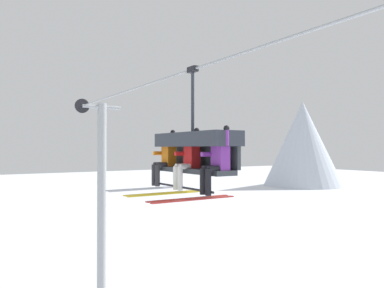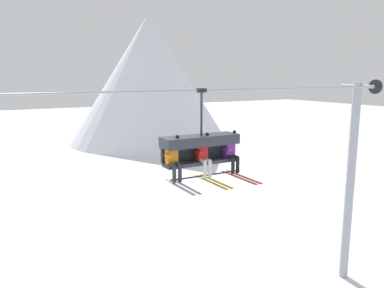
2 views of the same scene
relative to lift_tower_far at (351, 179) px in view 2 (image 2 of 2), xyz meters
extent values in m
cone|color=white|center=(6.48, 37.58, 3.90)|extent=(21.55, 21.55, 16.83)
cylinder|color=#9EA3A8|center=(0.00, 0.02, -0.23)|extent=(0.36, 0.36, 8.57)
cylinder|color=#9EA3A8|center=(0.00, 0.02, 3.90)|extent=(0.16, 1.60, 0.16)
cylinder|color=black|center=(0.00, -0.78, 3.90)|extent=(0.08, 0.56, 0.56)
cylinder|color=#9EA3A8|center=(-7.94, -0.78, 3.90)|extent=(17.88, 0.05, 0.05)
cube|color=#33383D|center=(-7.88, -0.78, 1.78)|extent=(2.36, 0.48, 0.10)
cube|color=#33383D|center=(-7.88, -0.50, 2.05)|extent=(2.36, 0.08, 0.45)
cube|color=#2D333D|center=(-7.88, -0.72, 2.43)|extent=(2.41, 0.68, 0.30)
cylinder|color=black|center=(-7.88, -1.10, 1.45)|extent=(2.36, 0.04, 0.04)
cylinder|color=#2D333D|center=(-7.88, -0.78, 3.22)|extent=(0.07, 0.07, 1.28)
cube|color=black|center=(-7.88, -0.78, 3.90)|extent=(0.28, 0.12, 0.12)
cube|color=orange|center=(-8.88, -0.80, 2.09)|extent=(0.32, 0.22, 0.52)
sphere|color=black|center=(-8.88, -0.80, 2.45)|extent=(0.22, 0.22, 0.22)
ellipsoid|color=black|center=(-8.88, -0.90, 2.45)|extent=(0.17, 0.04, 0.08)
cylinder|color=#2D2D33|center=(-8.96, -0.97, 1.87)|extent=(0.11, 0.34, 0.11)
cylinder|color=#2D2D33|center=(-8.79, -0.97, 1.87)|extent=(0.11, 0.34, 0.11)
cylinder|color=#2D2D33|center=(-8.96, -1.14, 1.63)|extent=(0.11, 0.11, 0.48)
cylinder|color=#2D2D33|center=(-8.79, -1.14, 1.63)|extent=(0.11, 0.11, 0.48)
cube|color=#B2B2BC|center=(-8.96, -1.44, 1.34)|extent=(0.09, 1.70, 0.02)
cube|color=#B2B2BC|center=(-8.79, -1.44, 1.34)|extent=(0.09, 1.70, 0.02)
cylinder|color=orange|center=(-9.06, -0.95, 2.13)|extent=(0.09, 0.30, 0.09)
cylinder|color=orange|center=(-8.69, -0.80, 2.44)|extent=(0.09, 0.09, 0.30)
sphere|color=black|center=(-8.69, -0.80, 2.61)|extent=(0.11, 0.11, 0.11)
cube|color=red|center=(-7.88, -0.80, 2.09)|extent=(0.32, 0.22, 0.52)
sphere|color=maroon|center=(-7.88, -0.80, 2.45)|extent=(0.22, 0.22, 0.22)
ellipsoid|color=black|center=(-7.88, -0.90, 2.45)|extent=(0.17, 0.04, 0.08)
cylinder|color=silver|center=(-7.97, -0.97, 1.87)|extent=(0.11, 0.34, 0.11)
cylinder|color=silver|center=(-7.80, -0.97, 1.87)|extent=(0.11, 0.34, 0.11)
cylinder|color=silver|center=(-7.97, -1.14, 1.63)|extent=(0.11, 0.11, 0.48)
cylinder|color=silver|center=(-7.80, -1.14, 1.63)|extent=(0.11, 0.11, 0.48)
cube|color=gold|center=(-7.97, -1.44, 1.34)|extent=(0.09, 1.70, 0.02)
cube|color=gold|center=(-7.80, -1.44, 1.34)|extent=(0.09, 1.70, 0.02)
cylinder|color=red|center=(-8.07, -0.95, 2.13)|extent=(0.09, 0.30, 0.09)
cylinder|color=red|center=(-7.70, -0.80, 2.44)|extent=(0.09, 0.09, 0.30)
sphere|color=black|center=(-7.70, -0.80, 2.61)|extent=(0.11, 0.11, 0.11)
cube|color=purple|center=(-6.89, -0.80, 2.09)|extent=(0.32, 0.22, 0.52)
sphere|color=black|center=(-6.89, -0.80, 2.45)|extent=(0.22, 0.22, 0.22)
ellipsoid|color=black|center=(-6.89, -0.90, 2.45)|extent=(0.17, 0.04, 0.08)
cylinder|color=black|center=(-6.98, -0.97, 1.87)|extent=(0.11, 0.34, 0.11)
cylinder|color=black|center=(-6.80, -0.97, 1.87)|extent=(0.11, 0.34, 0.11)
cylinder|color=black|center=(-6.98, -1.14, 1.63)|extent=(0.11, 0.11, 0.48)
cylinder|color=black|center=(-6.80, -1.14, 1.63)|extent=(0.11, 0.11, 0.48)
cube|color=#B22823|center=(-6.98, -1.44, 1.34)|extent=(0.09, 1.70, 0.02)
cube|color=#B22823|center=(-6.80, -1.44, 1.34)|extent=(0.09, 1.70, 0.02)
cylinder|color=purple|center=(-7.08, -0.95, 2.13)|extent=(0.09, 0.30, 0.09)
cylinder|color=purple|center=(-6.70, -0.80, 2.44)|extent=(0.09, 0.09, 0.30)
sphere|color=black|center=(-6.70, -0.80, 2.61)|extent=(0.11, 0.11, 0.11)
camera|label=1|loc=(-1.28, -5.03, 2.24)|focal=35.00mm
camera|label=2|loc=(-13.43, -10.17, 4.30)|focal=35.00mm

